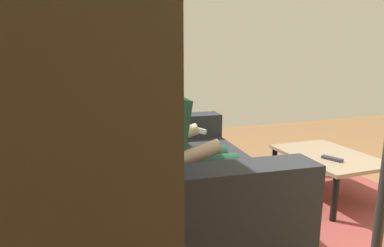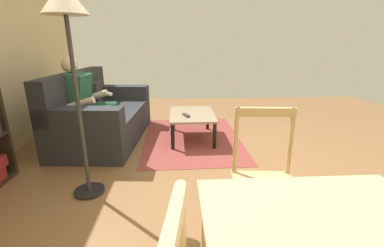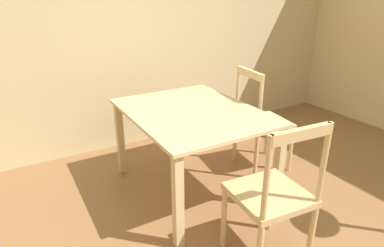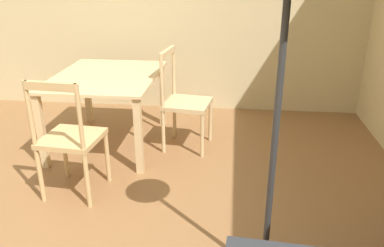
{
  "view_description": "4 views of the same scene",
  "coord_description": "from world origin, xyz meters",
  "px_view_note": "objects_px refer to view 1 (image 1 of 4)",
  "views": [
    {
      "loc": [
        -1.0,
        2.41,
        1.24
      ],
      "look_at": [
        1.25,
        1.61,
        0.75
      ],
      "focal_mm": 30.35,
      "sensor_mm": 36.0,
      "label": 1
    },
    {
      "loc": [
        -2.45,
        0.56,
        1.38
      ],
      "look_at": [
        1.2,
        0.34,
        0.23
      ],
      "focal_mm": 24.3,
      "sensor_mm": 36.0,
      "label": 2
    },
    {
      "loc": [
        0.2,
        -1.24,
        1.58
      ],
      "look_at": [
        -1.9,
        -0.02,
        0.6
      ],
      "focal_mm": 30.31,
      "sensor_mm": 36.0,
      "label": 3
    },
    {
      "loc": [
        1.62,
        1.19,
        1.71
      ],
      "look_at": [
        -0.33,
        0.98,
        0.9
      ],
      "focal_mm": 36.6,
      "sensor_mm": 36.0,
      "label": 4
    }
  ],
  "objects_px": {
    "coffee_table": "(328,159)",
    "tv_remote": "(332,159)",
    "person_lounging": "(183,147)",
    "couch": "(183,174)"
  },
  "relations": [
    {
      "from": "coffee_table",
      "to": "tv_remote",
      "type": "relative_size",
      "value": 5.21
    },
    {
      "from": "coffee_table",
      "to": "tv_remote",
      "type": "xyz_separation_m",
      "value": [
        -0.14,
        0.09,
        0.06
      ]
    },
    {
      "from": "tv_remote",
      "to": "coffee_table",
      "type": "bearing_deg",
      "value": -143.3
    },
    {
      "from": "person_lounging",
      "to": "tv_remote",
      "type": "height_order",
      "value": "person_lounging"
    },
    {
      "from": "couch",
      "to": "tv_remote",
      "type": "xyz_separation_m",
      "value": [
        -0.2,
        -1.25,
        0.05
      ]
    },
    {
      "from": "couch",
      "to": "coffee_table",
      "type": "distance_m",
      "value": 1.34
    },
    {
      "from": "person_lounging",
      "to": "coffee_table",
      "type": "distance_m",
      "value": 1.44
    },
    {
      "from": "person_lounging",
      "to": "tv_remote",
      "type": "relative_size",
      "value": 7.13
    },
    {
      "from": "tv_remote",
      "to": "person_lounging",
      "type": "bearing_deg",
      "value": -20.63
    },
    {
      "from": "person_lounging",
      "to": "tv_remote",
      "type": "bearing_deg",
      "value": -89.57
    }
  ]
}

